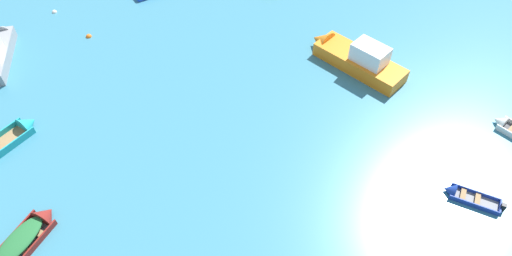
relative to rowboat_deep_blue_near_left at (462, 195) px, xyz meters
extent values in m
cone|color=gray|center=(-25.96, 18.38, 0.31)|extent=(1.46, 1.15, 1.42)
cube|color=gray|center=(0.52, -0.36, -0.10)|extent=(2.37, 1.98, 0.08)
cube|color=navy|center=(0.28, -0.71, 0.01)|extent=(2.03, 1.43, 0.31)
cube|color=navy|center=(0.76, -0.01, 0.01)|extent=(2.03, 1.43, 0.31)
cube|color=navy|center=(1.52, -1.06, 0.01)|extent=(0.54, 0.73, 0.31)
cone|color=navy|center=(-0.52, 0.36, 0.03)|extent=(0.92, 0.98, 0.81)
cube|color=#937047|center=(0.62, -0.43, 0.08)|extent=(0.64, 0.76, 0.03)
cube|color=#937047|center=(0.04, -0.03, 0.08)|extent=(0.64, 0.76, 0.03)
cube|color=black|center=(1.60, -1.11, 0.12)|extent=(0.31, 0.31, 0.44)
cube|color=#99754C|center=(-24.13, 7.51, -0.09)|extent=(3.32, 3.32, 0.12)
cube|color=teal|center=(-23.68, 7.06, 0.09)|extent=(2.64, 2.64, 0.47)
cone|color=teal|center=(-22.79, 8.86, 0.11)|extent=(1.45, 1.45, 1.22)
cube|color=orange|center=(-2.00, 10.67, 0.32)|extent=(5.34, 6.20, 0.93)
cone|color=orange|center=(-3.92, 13.26, 0.37)|extent=(2.13, 2.03, 1.73)
cube|color=white|center=(-1.64, 10.17, 1.37)|extent=(2.52, 2.67, 1.17)
cube|color=black|center=(-2.23, 10.97, 1.60)|extent=(1.24, 0.98, 0.52)
cube|color=gray|center=(-21.91, 0.95, -0.10)|extent=(2.81, 3.29, 0.09)
cube|color=maroon|center=(-22.46, 1.33, 0.04)|extent=(1.93, 2.75, 0.37)
cube|color=maroon|center=(-21.37, 0.58, 0.04)|extent=(1.93, 2.75, 0.37)
cone|color=maroon|center=(-20.94, 2.36, 0.06)|extent=(1.47, 1.34, 1.27)
cube|color=#937047|center=(-22.01, 0.81, 0.11)|extent=(1.17, 0.95, 0.03)
cube|color=#937047|center=(-21.47, 1.60, 0.11)|extent=(1.17, 0.95, 0.03)
ellipsoid|color=#236633|center=(-21.91, 0.95, 0.34)|extent=(2.61, 3.04, 0.34)
cone|color=white|center=(4.56, 4.37, 0.06)|extent=(1.14, 1.06, 0.94)
sphere|color=orange|center=(-20.03, 17.23, -0.14)|extent=(0.41, 0.41, 0.41)
sphere|color=silver|center=(-22.85, 20.84, -0.14)|extent=(0.37, 0.37, 0.37)
camera|label=1|loc=(-12.66, -10.87, 19.54)|focal=31.51mm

